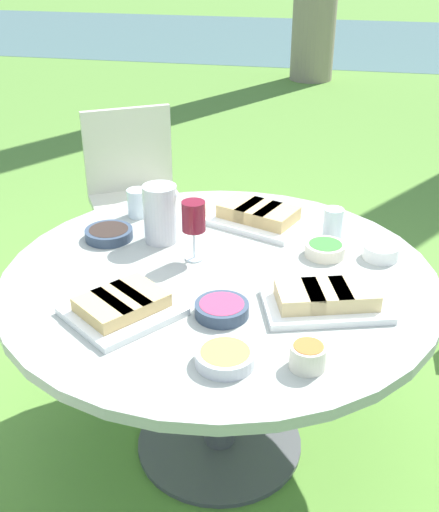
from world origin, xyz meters
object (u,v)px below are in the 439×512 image
(water_pitcher, at_px, (161,214))
(wine_glass, at_px, (194,218))
(chair_near_right, at_px, (135,186))
(dining_table, at_px, (220,302))

(water_pitcher, height_order, wine_glass, wine_glass)
(chair_near_right, bearing_deg, water_pitcher, -65.88)
(dining_table, bearing_deg, water_pitcher, 142.61)
(dining_table, height_order, water_pitcher, water_pitcher)
(water_pitcher, bearing_deg, dining_table, -37.39)
(dining_table, height_order, chair_near_right, chair_near_right)
(water_pitcher, distance_m, wine_glass, 0.19)
(chair_near_right, relative_size, wine_glass, 4.39)
(chair_near_right, distance_m, water_pitcher, 1.05)
(wine_glass, bearing_deg, chair_near_right, 118.30)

